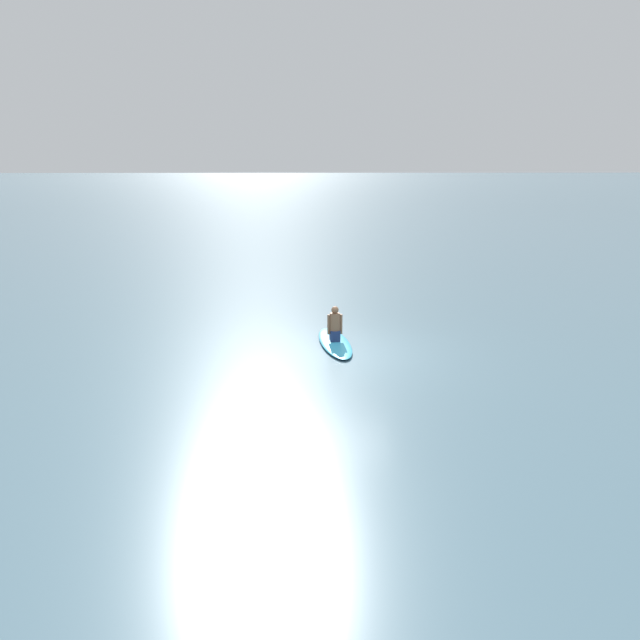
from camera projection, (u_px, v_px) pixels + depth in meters
name	position (u px, v px, depth m)	size (l,w,h in m)	color
ground_plane	(342.00, 353.00, 16.19)	(400.00, 400.00, 0.00)	slate
surfboard	(335.00, 343.00, 16.88)	(2.98, 0.73, 0.11)	#339EC6
person_paddler	(335.00, 325.00, 16.77)	(0.40, 0.32, 0.91)	navy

